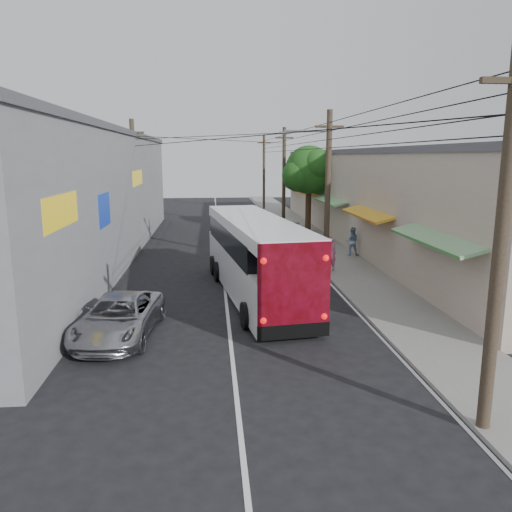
{
  "coord_description": "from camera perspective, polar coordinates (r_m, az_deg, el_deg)",
  "views": [
    {
      "loc": [
        -0.54,
        -11.31,
        5.82
      ],
      "look_at": [
        1.13,
        7.29,
        2.06
      ],
      "focal_mm": 35.0,
      "sensor_mm": 36.0,
      "label": 1
    }
  ],
  "objects": [
    {
      "name": "street_tree",
      "position": [
        38.07,
        6.18,
        9.58
      ],
      "size": [
        4.4,
        4.0,
        6.6
      ],
      "color": "#3F2B19",
      "rests_on": "ground"
    },
    {
      "name": "parked_suv",
      "position": [
        29.56,
        3.38,
        1.64
      ],
      "size": [
        3.01,
        5.99,
        1.67
      ],
      "primitive_type": "imported",
      "rotation": [
        0.0,
        0.0,
        -0.12
      ],
      "color": "#95959C",
      "rests_on": "ground"
    },
    {
      "name": "jeepney",
      "position": [
        16.91,
        -15.38,
        -6.77
      ],
      "size": [
        2.71,
        5.05,
        1.35
      ],
      "primitive_type": "imported",
      "rotation": [
        0.0,
        0.0,
        -0.1
      ],
      "color": "#AFAEB5",
      "rests_on": "ground"
    },
    {
      "name": "building_right",
      "position": [
        35.35,
        14.01,
        6.71
      ],
      "size": [
        7.09,
        40.0,
        6.25
      ],
      "color": "#B7A591",
      "rests_on": "ground"
    },
    {
      "name": "utility_poles",
      "position": [
        31.89,
        1.49,
        8.33
      ],
      "size": [
        11.8,
        45.28,
        8.0
      ],
      "color": "#473828",
      "rests_on": "ground"
    },
    {
      "name": "ground",
      "position": [
        12.73,
        -2.24,
        -15.83
      ],
      "size": [
        120.0,
        120.0,
        0.0
      ],
      "primitive_type": "plane",
      "color": "black",
      "rests_on": "ground"
    },
    {
      "name": "parked_car_mid",
      "position": [
        32.76,
        3.96,
        2.27
      ],
      "size": [
        1.74,
        3.9,
        1.3
      ],
      "primitive_type": "imported",
      "rotation": [
        0.0,
        0.0,
        0.05
      ],
      "color": "#232428",
      "rests_on": "ground"
    },
    {
      "name": "building_left",
      "position": [
        30.45,
        -20.41,
        6.58
      ],
      "size": [
        7.2,
        36.0,
        7.25
      ],
      "color": "gray",
      "rests_on": "ground"
    },
    {
      "name": "parked_car_far",
      "position": [
        38.9,
        1.32,
        3.73
      ],
      "size": [
        1.75,
        4.06,
        1.3
      ],
      "primitive_type": "imported",
      "rotation": [
        0.0,
        0.0,
        -0.1
      ],
      "color": "black",
      "rests_on": "ground"
    },
    {
      "name": "coach_bus",
      "position": [
        20.89,
        -0.18,
        0.01
      ],
      "size": [
        3.81,
        11.62,
        3.29
      ],
      "rotation": [
        0.0,
        0.0,
        0.13
      ],
      "color": "white",
      "rests_on": "ground"
    },
    {
      "name": "sidewalk",
      "position": [
        32.61,
        7.42,
        1.1
      ],
      "size": [
        3.0,
        80.0,
        0.12
      ],
      "primitive_type": "cube",
      "color": "slate",
      "rests_on": "ground"
    },
    {
      "name": "pedestrian_far",
      "position": [
        29.59,
        10.91,
        1.67
      ],
      "size": [
        0.95,
        0.84,
        1.64
      ],
      "primitive_type": "imported",
      "rotation": [
        0.0,
        0.0,
        2.82
      ],
      "color": "#86A2C2",
      "rests_on": "sidewalk"
    },
    {
      "name": "pedestrian_near",
      "position": [
        25.36,
        8.5,
        0.2
      ],
      "size": [
        0.64,
        0.45,
        1.68
      ],
      "primitive_type": "imported",
      "rotation": [
        0.0,
        0.0,
        3.22
      ],
      "color": "#C76991",
      "rests_on": "sidewalk"
    }
  ]
}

